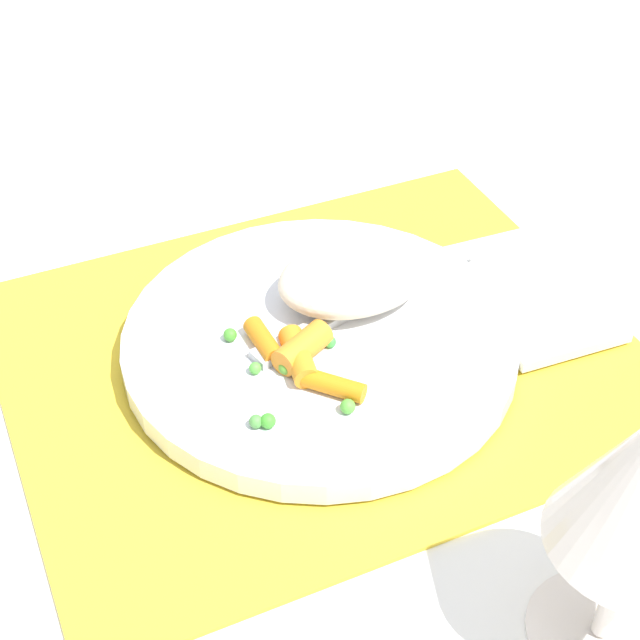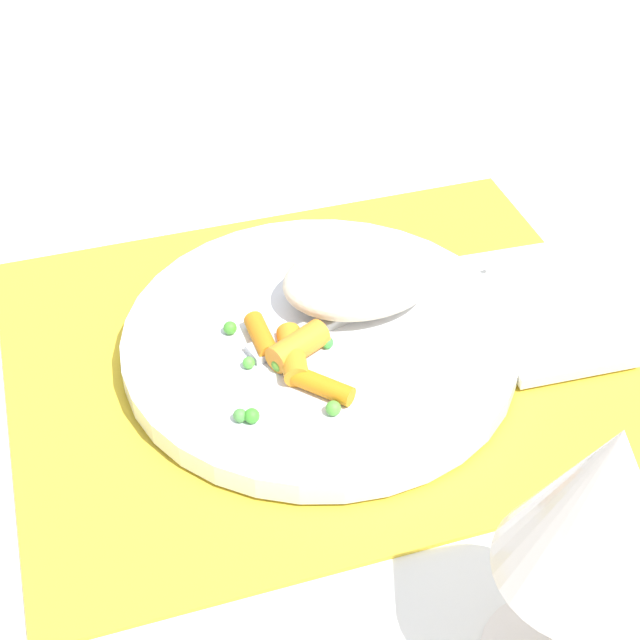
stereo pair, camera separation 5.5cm
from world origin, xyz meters
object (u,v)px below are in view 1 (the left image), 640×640
at_px(plate, 320,341).
at_px(rice_mound, 354,276).
at_px(fork, 350,313).
at_px(napkin, 526,294).
at_px(carrot_portion, 300,355).

relative_size(plate, rice_mound, 2.45).
bearing_deg(fork, napkin, 173.27).
xyz_separation_m(carrot_portion, napkin, (-0.18, -0.01, -0.02)).
xyz_separation_m(carrot_portion, fork, (-0.05, -0.03, -0.00)).
relative_size(rice_mound, fork, 0.55).
xyz_separation_m(rice_mound, carrot_portion, (0.06, 0.05, -0.01)).
bearing_deg(plate, fork, -166.25).
distance_m(plate, rice_mound, 0.05).
distance_m(rice_mound, napkin, 0.13).
bearing_deg(fork, plate, 13.75).
distance_m(plate, fork, 0.03).
height_order(carrot_portion, napkin, carrot_portion).
bearing_deg(fork, rice_mound, -121.50).
bearing_deg(carrot_portion, rice_mound, -141.72).
xyz_separation_m(plate, carrot_portion, (0.02, 0.02, 0.02)).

